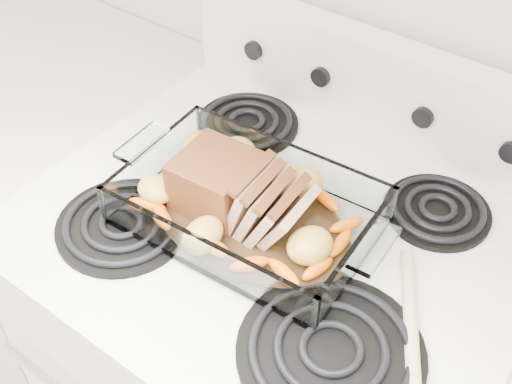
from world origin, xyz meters
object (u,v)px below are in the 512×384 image
Objects in this scene: pork_roast at (232,189)px; electric_range at (276,371)px; counter_left at (62,235)px; baking_dish at (248,213)px.

electric_range is at bearing 41.54° from pork_roast.
electric_range is at bearing 0.10° from counter_left.
electric_range is 0.48m from baking_dish.
baking_dish is (-0.04, -0.04, 0.48)m from electric_range.
counter_left is at bearing 172.79° from baking_dish.
counter_left is 4.39× the size of pork_roast.
baking_dish reaches higher than counter_left.
pork_roast is (0.60, -0.04, 0.53)m from counter_left.
electric_range is 1.20× the size of counter_left.
pork_roast is at bearing 176.45° from baking_dish.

